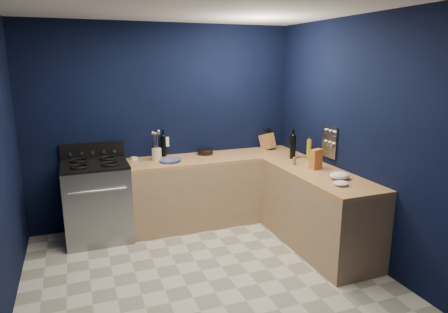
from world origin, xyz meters
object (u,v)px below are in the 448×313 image
plate_stack (170,161)px  utensil_crock (157,154)px  gas_range (98,202)px  knife_block (267,141)px  crouton_bag (316,159)px

plate_stack → utensil_crock: size_ratio=1.65×
gas_range → utensil_crock: size_ratio=6.04×
gas_range → plate_stack: size_ratio=3.66×
plate_stack → knife_block: (1.48, 0.25, 0.09)m
gas_range → crouton_bag: size_ratio=3.97×
gas_range → crouton_bag: (2.41, -0.98, 0.56)m
knife_block → crouton_bag: (0.04, -1.17, 0.01)m
crouton_bag → utensil_crock: bearing=126.4°
gas_range → utensil_crock: utensil_crock is taller
utensil_crock → crouton_bag: bearing=-33.0°
utensil_crock → crouton_bag: (1.65, -1.07, 0.04)m
knife_block → utensil_crock: bearing=162.3°
knife_block → crouton_bag: knife_block is taller
gas_range → plate_stack: (0.89, -0.06, 0.46)m
utensil_crock → crouton_bag: 1.97m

